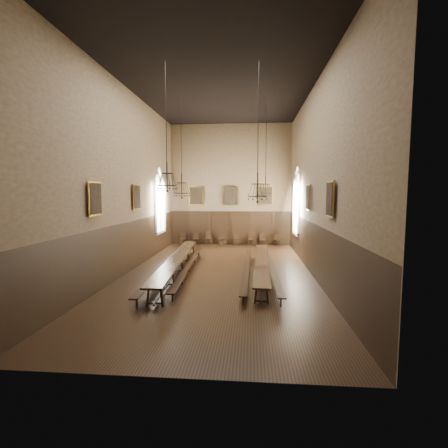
# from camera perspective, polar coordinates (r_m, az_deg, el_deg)

# --- Properties ---
(floor) EXTENTS (9.00, 18.00, 0.02)m
(floor) POSITION_cam_1_polar(r_m,az_deg,el_deg) (16.00, -0.95, -8.72)
(floor) COLOR black
(floor) RESTS_ON ground
(ceiling) EXTENTS (9.00, 18.00, 0.02)m
(ceiling) POSITION_cam_1_polar(r_m,az_deg,el_deg) (16.32, -1.00, 23.68)
(ceiling) COLOR black
(ceiling) RESTS_ON ground
(wall_back) EXTENTS (9.00, 0.02, 9.00)m
(wall_back) POSITION_cam_1_polar(r_m,az_deg,el_deg) (24.49, 1.15, 6.87)
(wall_back) COLOR #837050
(wall_back) RESTS_ON ground
(wall_front) EXTENTS (9.00, 0.02, 9.00)m
(wall_front) POSITION_cam_1_polar(r_m,az_deg,el_deg) (6.63, -8.94, 10.42)
(wall_front) COLOR #837050
(wall_front) RESTS_ON ground
(wall_left) EXTENTS (0.02, 18.00, 9.00)m
(wall_left) POSITION_cam_1_polar(r_m,az_deg,el_deg) (16.59, -16.80, 7.27)
(wall_left) COLOR #837050
(wall_left) RESTS_ON ground
(wall_right) EXTENTS (0.02, 18.00, 9.00)m
(wall_right) POSITION_cam_1_polar(r_m,az_deg,el_deg) (15.72, 15.76, 7.41)
(wall_right) COLOR #837050
(wall_right) RESTS_ON ground
(wainscot_panelling) EXTENTS (9.00, 18.00, 2.50)m
(wainscot_panelling) POSITION_cam_1_polar(r_m,az_deg,el_deg) (15.73, -0.95, -4.27)
(wainscot_panelling) COLOR black
(wainscot_panelling) RESTS_ON floor
(table_left) EXTENTS (1.35, 10.41, 0.81)m
(table_left) POSITION_cam_1_polar(r_m,az_deg,el_deg) (16.09, -8.21, -7.17)
(table_left) COLOR black
(table_left) RESTS_ON floor
(table_right) EXTENTS (0.95, 9.11, 0.71)m
(table_right) POSITION_cam_1_polar(r_m,az_deg,el_deg) (15.72, 6.66, -7.64)
(table_right) COLOR black
(table_right) RESTS_ON floor
(bench_left_outer) EXTENTS (1.00, 10.42, 0.47)m
(bench_left_outer) POSITION_cam_1_polar(r_m,az_deg,el_deg) (16.20, -10.36, -7.51)
(bench_left_outer) COLOR black
(bench_left_outer) RESTS_ON floor
(bench_left_inner) EXTENTS (0.78, 9.47, 0.43)m
(bench_left_inner) POSITION_cam_1_polar(r_m,az_deg,el_deg) (16.24, -6.16, -7.51)
(bench_left_inner) COLOR black
(bench_left_inner) RESTS_ON floor
(bench_right_inner) EXTENTS (0.41, 9.34, 0.42)m
(bench_right_inner) POSITION_cam_1_polar(r_m,az_deg,el_deg) (15.83, 4.01, -7.86)
(bench_right_inner) COLOR black
(bench_right_inner) RESTS_ON floor
(bench_right_outer) EXTENTS (0.45, 9.69, 0.44)m
(bench_right_outer) POSITION_cam_1_polar(r_m,az_deg,el_deg) (15.89, 8.26, -7.80)
(bench_right_outer) COLOR black
(bench_right_outer) RESTS_ON floor
(chair_0) EXTENTS (0.44, 0.44, 0.88)m
(chair_0) POSITION_cam_1_polar(r_m,az_deg,el_deg) (24.83, -7.24, -2.99)
(chair_0) COLOR black
(chair_0) RESTS_ON floor
(chair_1) EXTENTS (0.47, 0.47, 0.91)m
(chair_1) POSITION_cam_1_polar(r_m,az_deg,el_deg) (24.64, -4.95, -3.02)
(chair_1) COLOR black
(chair_1) RESTS_ON floor
(chair_2) EXTENTS (0.54, 0.54, 1.02)m
(chair_2) POSITION_cam_1_polar(r_m,az_deg,el_deg) (24.46, -2.66, -2.98)
(chair_2) COLOR black
(chair_2) RESTS_ON floor
(chair_3) EXTENTS (0.40, 0.40, 0.90)m
(chair_3) POSITION_cam_1_polar(r_m,az_deg,el_deg) (24.26, -0.22, -3.13)
(chair_3) COLOR black
(chair_3) RESTS_ON floor
(chair_4) EXTENTS (0.42, 0.42, 0.86)m
(chair_4) POSITION_cam_1_polar(r_m,az_deg,el_deg) (24.25, 2.16, -3.17)
(chair_4) COLOR black
(chair_4) RESTS_ON floor
(chair_5) EXTENTS (0.48, 0.48, 0.97)m
(chair_5) POSITION_cam_1_polar(r_m,az_deg,el_deg) (24.28, 4.75, -3.10)
(chair_5) COLOR black
(chair_5) RESTS_ON floor
(chair_6) EXTENTS (0.45, 0.45, 0.91)m
(chair_6) POSITION_cam_1_polar(r_m,az_deg,el_deg) (24.31, 6.80, -3.15)
(chair_6) COLOR black
(chair_6) RESTS_ON floor
(chair_7) EXTENTS (0.48, 0.48, 0.88)m
(chair_7) POSITION_cam_1_polar(r_m,az_deg,el_deg) (24.30, 9.31, -3.21)
(chair_7) COLOR black
(chair_7) RESTS_ON floor
(chandelier_back_left) EXTENTS (0.88, 0.88, 5.26)m
(chandelier_back_left) POSITION_cam_1_polar(r_m,az_deg,el_deg) (17.98, -7.44, 6.45)
(chandelier_back_left) COLOR black
(chandelier_back_left) RESTS_ON ceiling
(chandelier_back_right) EXTENTS (0.75, 0.75, 5.23)m
(chandelier_back_right) POSITION_cam_1_polar(r_m,az_deg,el_deg) (17.95, 7.32, 6.73)
(chandelier_back_right) COLOR black
(chandelier_back_right) RESTS_ON ceiling
(chandelier_front_left) EXTENTS (0.75, 0.75, 4.93)m
(chandelier_front_left) POSITION_cam_1_polar(r_m,az_deg,el_deg) (13.26, -9.99, 8.29)
(chandelier_front_left) COLOR black
(chandelier_front_left) RESTS_ON ceiling
(chandelier_front_right) EXTENTS (0.77, 0.77, 5.36)m
(chandelier_front_right) POSITION_cam_1_polar(r_m,az_deg,el_deg) (13.11, 5.93, 6.65)
(chandelier_front_right) COLOR black
(chandelier_front_right) RESTS_ON ceiling
(portrait_back_0) EXTENTS (1.10, 0.12, 1.40)m
(portrait_back_0) POSITION_cam_1_polar(r_m,az_deg,el_deg) (24.66, -4.93, 4.98)
(portrait_back_0) COLOR #A37A27
(portrait_back_0) RESTS_ON wall_back
(portrait_back_1) EXTENTS (1.10, 0.12, 1.40)m
(portrait_back_1) POSITION_cam_1_polar(r_m,az_deg,el_deg) (24.36, 1.13, 4.99)
(portrait_back_1) COLOR #A37A27
(portrait_back_1) RESTS_ON wall_back
(portrait_back_2) EXTENTS (1.10, 0.12, 1.40)m
(portrait_back_2) POSITION_cam_1_polar(r_m,az_deg,el_deg) (24.33, 7.28, 4.95)
(portrait_back_2) COLOR #A37A27
(portrait_back_2) RESTS_ON wall_back
(portrait_left_0) EXTENTS (0.12, 1.00, 1.30)m
(portrait_left_0) POSITION_cam_1_polar(r_m,az_deg,el_deg) (17.47, -15.12, 4.59)
(portrait_left_0) COLOR #A37A27
(portrait_left_0) RESTS_ON wall_left
(portrait_left_1) EXTENTS (0.12, 1.00, 1.30)m
(portrait_left_1) POSITION_cam_1_polar(r_m,az_deg,el_deg) (13.32, -21.72, 4.16)
(portrait_left_1) COLOR #A37A27
(portrait_left_1) RESTS_ON wall_left
(portrait_right_0) EXTENTS (0.12, 1.00, 1.30)m
(portrait_right_0) POSITION_cam_1_polar(r_m,az_deg,el_deg) (16.67, 14.59, 4.57)
(portrait_right_0) COLOR #A37A27
(portrait_right_0) RESTS_ON wall_right
(portrait_right_1) EXTENTS (0.12, 1.00, 1.30)m
(portrait_right_1) POSITION_cam_1_polar(r_m,az_deg,el_deg) (12.26, 18.16, 4.19)
(portrait_right_1) COLOR #A37A27
(portrait_right_1) RESTS_ON wall_right
(window_right) EXTENTS (0.20, 2.20, 4.60)m
(window_right) POSITION_cam_1_polar(r_m,az_deg,el_deg) (21.13, 12.64, 3.97)
(window_right) COLOR white
(window_right) RESTS_ON wall_right
(window_left) EXTENTS (0.20, 2.20, 4.60)m
(window_left) POSITION_cam_1_polar(r_m,az_deg,el_deg) (21.77, -11.20, 4.04)
(window_left) COLOR white
(window_left) RESTS_ON wall_left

